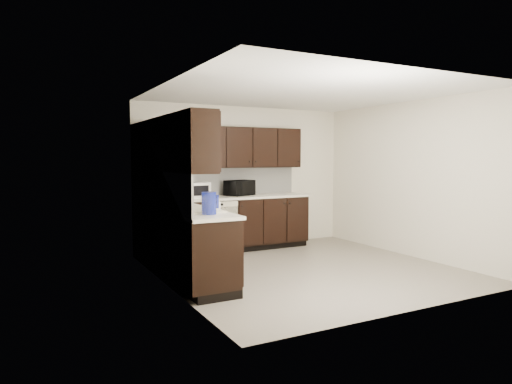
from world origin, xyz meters
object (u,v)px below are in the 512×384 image
Objects in this scene: microwave at (240,188)px; blue_pitcher at (209,203)px; sink at (195,215)px; storage_bin at (162,195)px; toaster_oven at (196,190)px.

microwave reaches higher than blue_pitcher.
sink reaches higher than storage_bin.
storage_bin is at bearing 91.17° from blue_pitcher.
toaster_oven is 2.22m from blue_pitcher.
sink reaches higher than toaster_oven.
sink is 1.37m from storage_bin.
storage_bin is (-0.01, 1.36, 0.15)m from sink.
toaster_oven reaches higher than storage_bin.
microwave is 1.19× the size of toaster_oven.
microwave is 1.85× the size of blue_pitcher.
storage_bin is 1.79× the size of blue_pitcher.
sink is 1.83m from toaster_oven.
sink is 1.77× the size of storage_bin.
blue_pitcher is at bearing -88.92° from storage_bin.
storage_bin is at bearing -158.30° from toaster_oven.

